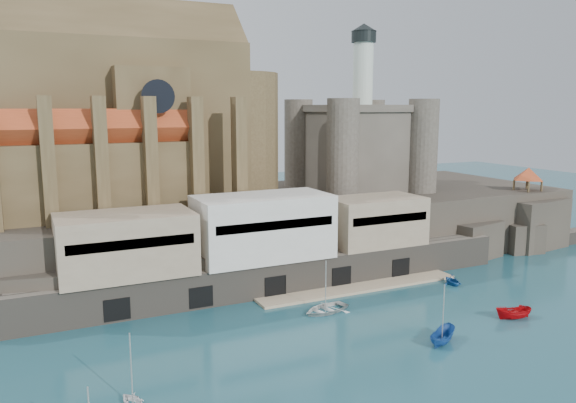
# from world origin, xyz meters

# --- Properties ---
(ground) EXTENTS (300.00, 300.00, 0.00)m
(ground) POSITION_xyz_m (0.00, 0.00, 0.00)
(ground) COLOR #194855
(ground) RESTS_ON ground
(promontory) EXTENTS (100.00, 36.00, 10.00)m
(promontory) POSITION_xyz_m (-0.19, 39.37, 4.92)
(promontory) COLOR #2A251F
(promontory) RESTS_ON ground
(quay) EXTENTS (70.00, 12.00, 13.05)m
(quay) POSITION_xyz_m (-10.19, 23.07, 6.07)
(quay) COLOR #645B50
(quay) RESTS_ON ground
(church) EXTENTS (47.00, 25.93, 30.51)m
(church) POSITION_xyz_m (-24.13, 41.85, 22.13)
(church) COLOR #4D3D24
(church) RESTS_ON promontory
(castle_keep) EXTENTS (21.20, 21.20, 29.30)m
(castle_keep) POSITION_xyz_m (16.08, 41.08, 18.31)
(castle_keep) COLOR #4A443A
(castle_keep) RESTS_ON promontory
(rock_outcrop) EXTENTS (14.50, 10.50, 8.70)m
(rock_outcrop) POSITION_xyz_m (42.00, 25.84, 4.02)
(rock_outcrop) COLOR #2A251F
(rock_outcrop) RESTS_ON ground
(pavilion) EXTENTS (6.40, 6.40, 5.40)m
(pavilion) POSITION_xyz_m (42.00, 26.00, 12.73)
(pavilion) COLOR #4D3D24
(pavilion) RESTS_ON rock_outcrop
(boat_2) EXTENTS (2.49, 2.47, 4.79)m
(boat_2) POSITION_xyz_m (0.15, -0.99, 0.00)
(boat_2) COLOR #1B4994
(boat_2) RESTS_ON ground
(boat_5) EXTENTS (2.12, 2.09, 4.62)m
(boat_5) POSITION_xyz_m (12.40, 0.80, 0.00)
(boat_5) COLOR #B5060B
(boat_5) RESTS_ON ground
(boat_6) EXTENTS (2.21, 4.58, 6.18)m
(boat_6) POSITION_xyz_m (-6.51, 12.34, 0.00)
(boat_6) COLOR silver
(boat_6) RESTS_ON ground
(boat_7) EXTENTS (3.28, 2.35, 3.48)m
(boat_7) POSITION_xyz_m (14.84, 14.00, 0.00)
(boat_7) COLOR #194F95
(boat_7) RESTS_ON ground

